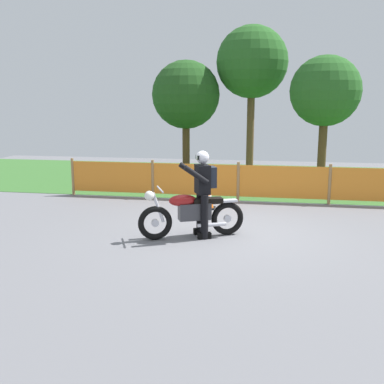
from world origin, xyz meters
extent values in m
cube|color=slate|center=(0.00, 0.00, -0.01)|extent=(24.00, 24.00, 0.02)
cube|color=#386B2D|center=(0.00, 6.79, 0.01)|extent=(24.00, 7.32, 0.01)
cylinder|color=#997547|center=(-4.71, 3.13, 0.53)|extent=(0.08, 0.08, 1.05)
cylinder|color=#997547|center=(-2.36, 3.13, 0.53)|extent=(0.08, 0.08, 1.05)
cylinder|color=#997547|center=(0.00, 3.13, 0.53)|extent=(0.08, 0.08, 1.05)
cylinder|color=#997547|center=(2.36, 3.13, 0.53)|extent=(0.08, 0.08, 1.05)
cube|color=orange|center=(-3.54, 3.13, 0.54)|extent=(2.28, 0.02, 0.85)
cube|color=orange|center=(-1.18, 3.13, 0.54)|extent=(2.28, 0.02, 0.85)
cube|color=orange|center=(1.18, 3.13, 0.54)|extent=(2.28, 0.02, 0.85)
cube|color=orange|center=(3.54, 3.13, 0.54)|extent=(2.28, 0.02, 0.85)
cylinder|color=brown|center=(-2.41, 8.25, 1.00)|extent=(0.28, 0.28, 2.01)
sphere|color=#23511E|center=(-2.41, 8.25, 2.90)|extent=(2.56, 2.56, 2.56)
cylinder|color=brown|center=(0.01, 8.70, 1.58)|extent=(0.28, 0.28, 3.16)
sphere|color=#286023|center=(0.01, 8.70, 4.09)|extent=(2.67, 2.67, 2.67)
cylinder|color=brown|center=(2.51, 6.83, 1.09)|extent=(0.28, 0.28, 2.17)
sphere|color=#286023|center=(2.51, 6.83, 2.98)|extent=(2.30, 2.30, 2.30)
torus|color=black|center=(-1.28, -0.68, 0.33)|extent=(0.65, 0.37, 0.66)
cylinder|color=silver|center=(-1.28, -0.68, 0.33)|extent=(0.16, 0.12, 0.14)
torus|color=black|center=(0.04, -0.09, 0.33)|extent=(0.65, 0.37, 0.66)
cylinder|color=silver|center=(0.04, -0.09, 0.33)|extent=(0.16, 0.12, 0.14)
cube|color=#38383D|center=(-0.57, -0.37, 0.52)|extent=(0.67, 0.48, 0.33)
ellipsoid|color=maroon|center=(-0.79, -0.46, 0.74)|extent=(0.59, 0.44, 0.23)
cube|color=black|center=(-0.34, -0.26, 0.71)|extent=(0.62, 0.44, 0.10)
cube|color=silver|center=(0.04, -0.09, 0.69)|extent=(0.41, 0.30, 0.04)
cylinder|color=silver|center=(-1.23, -0.65, 0.63)|extent=(0.24, 0.15, 0.59)
sphere|color=white|center=(-1.38, -0.72, 0.87)|extent=(0.25, 0.25, 0.19)
cylinder|color=silver|center=(-1.19, -0.64, 0.98)|extent=(0.28, 0.58, 0.03)
cylinder|color=silver|center=(-0.23, -0.37, 0.26)|extent=(0.55, 0.30, 0.07)
cylinder|color=black|center=(-0.37, -0.45, 0.43)|extent=(0.20, 0.20, 0.86)
cube|color=black|center=(-0.37, -0.45, 0.06)|extent=(0.28, 0.21, 0.12)
cylinder|color=black|center=(-0.50, -0.16, 0.43)|extent=(0.20, 0.20, 0.86)
cube|color=black|center=(-0.50, -0.16, 0.06)|extent=(0.28, 0.21, 0.12)
cube|color=black|center=(-0.43, -0.30, 1.14)|extent=(0.37, 0.43, 0.56)
cylinder|color=black|center=(-0.51, -0.58, 1.26)|extent=(0.48, 0.29, 0.38)
cylinder|color=black|center=(-0.69, -0.17, 1.26)|extent=(0.48, 0.29, 0.38)
sphere|color=silver|center=(-0.43, -0.30, 1.56)|extent=(0.33, 0.33, 0.25)
cube|color=black|center=(-0.52, -0.34, 1.56)|extent=(0.10, 0.18, 0.08)
cube|color=#1E232D|center=(-0.28, -0.23, 1.18)|extent=(0.26, 0.32, 0.40)
cube|color=black|center=(-0.65, 2.09, 0.01)|extent=(0.32, 0.32, 0.03)
cone|color=orange|center=(-0.65, 2.09, 0.28)|extent=(0.26, 0.26, 0.50)
cylinder|color=white|center=(-0.65, 2.09, 0.31)|extent=(0.15, 0.15, 0.06)
camera|label=1|loc=(0.88, -8.69, 2.56)|focal=41.95mm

